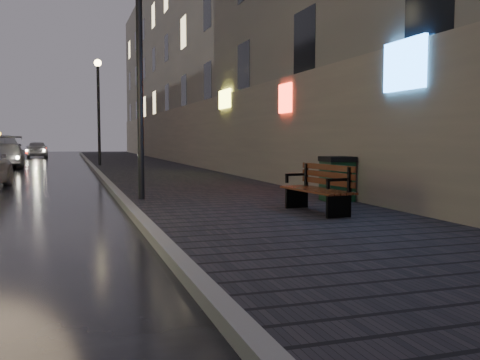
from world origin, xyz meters
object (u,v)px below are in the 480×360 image
(trash_bin, at_px, (337,178))
(lamp_far, at_px, (98,99))
(bench, at_px, (320,188))
(car_far, at_px, (37,149))
(lamp_near, at_px, (139,45))

(trash_bin, bearing_deg, lamp_far, 103.63)
(bench, bearing_deg, lamp_far, 92.44)
(trash_bin, bearing_deg, car_far, 103.76)
(lamp_far, distance_m, car_far, 17.23)
(car_far, bearing_deg, trash_bin, 98.56)
(lamp_far, bearing_deg, car_far, 102.92)
(lamp_far, bearing_deg, bench, -81.69)
(lamp_near, distance_m, car_far, 32.91)
(bench, height_order, trash_bin, trash_bin)
(trash_bin, relative_size, car_far, 0.25)
(lamp_far, bearing_deg, trash_bin, -77.36)
(lamp_near, xyz_separation_m, trash_bin, (3.95, -1.61, -2.86))
(trash_bin, height_order, car_far, car_far)
(lamp_near, distance_m, trash_bin, 5.13)
(car_far, bearing_deg, bench, 96.25)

